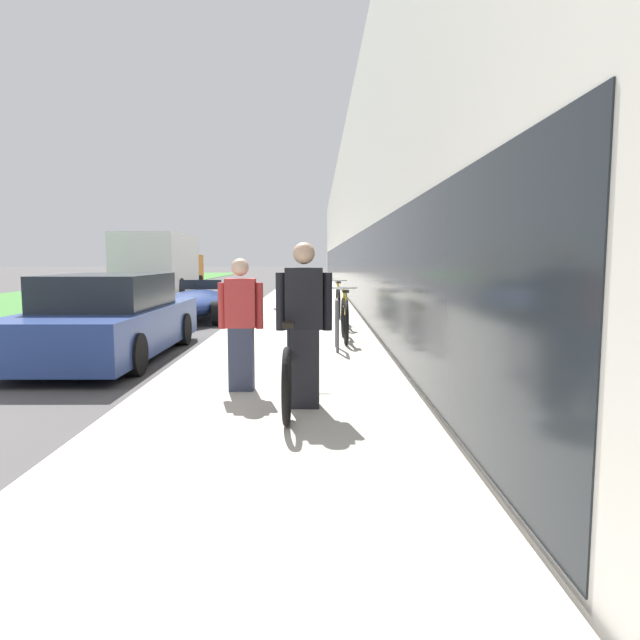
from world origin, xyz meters
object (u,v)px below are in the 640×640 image
(tandem_bicycle, at_px, (292,363))
(bike_rack_hoop, at_px, (337,319))
(cruiser_bike_nearest, at_px, (345,319))
(cruiser_bike_middle, at_px, (345,311))
(person_bystander, at_px, (241,325))
(vintage_roadster_curbside, at_px, (197,303))
(moving_truck, at_px, (161,265))
(cruiser_bike_farthest, at_px, (338,301))
(person_rider, at_px, (304,325))
(parked_sedan_curbside, at_px, (109,320))

(tandem_bicycle, height_order, bike_rack_hoop, tandem_bicycle)
(cruiser_bike_nearest, relative_size, cruiser_bike_middle, 1.02)
(person_bystander, bearing_deg, cruiser_bike_middle, 76.27)
(person_bystander, relative_size, cruiser_bike_nearest, 0.84)
(bike_rack_hoop, bearing_deg, cruiser_bike_middle, 84.74)
(vintage_roadster_curbside, bearing_deg, moving_truck, 110.25)
(cruiser_bike_middle, height_order, moving_truck, moving_truck)
(moving_truck, bearing_deg, vintage_roadster_curbside, -69.75)
(cruiser_bike_farthest, bearing_deg, vintage_roadster_curbside, 178.89)
(person_bystander, distance_m, moving_truck, 19.18)
(person_rider, xyz_separation_m, cruiser_bike_farthest, (0.69, 9.25, -0.45))
(parked_sedan_curbside, bearing_deg, cruiser_bike_middle, 39.52)
(tandem_bicycle, height_order, cruiser_bike_middle, tandem_bicycle)
(person_bystander, distance_m, vintage_roadster_curbside, 8.90)
(tandem_bicycle, relative_size, person_bystander, 1.84)
(person_bystander, bearing_deg, parked_sedan_curbside, 132.03)
(cruiser_bike_middle, bearing_deg, cruiser_bike_farthest, 91.81)
(cruiser_bike_farthest, xyz_separation_m, moving_truck, (-7.31, 9.74, 0.84))
(bike_rack_hoop, bearing_deg, tandem_bicycle, -100.42)
(cruiser_bike_nearest, distance_m, moving_truck, 16.02)
(vintage_roadster_curbside, relative_size, moving_truck, 0.65)
(tandem_bicycle, bearing_deg, person_rider, -68.22)
(parked_sedan_curbside, distance_m, vintage_roadster_curbside, 5.77)
(cruiser_bike_middle, distance_m, vintage_roadster_curbside, 4.53)
(tandem_bicycle, distance_m, moving_truck, 19.75)
(parked_sedan_curbside, bearing_deg, cruiser_bike_nearest, 16.84)
(tandem_bicycle, bearing_deg, cruiser_bike_middle, 82.12)
(cruiser_bike_nearest, xyz_separation_m, parked_sedan_curbside, (-3.92, -1.19, 0.11))
(bike_rack_hoop, distance_m, parked_sedan_curbside, 3.74)
(tandem_bicycle, height_order, cruiser_bike_farthest, cruiser_bike_farthest)
(bike_rack_hoop, distance_m, vintage_roadster_curbside, 6.67)
(person_bystander, distance_m, cruiser_bike_middle, 6.33)
(person_rider, distance_m, vintage_roadster_curbside, 9.82)
(cruiser_bike_nearest, distance_m, parked_sedan_curbside, 4.10)
(tandem_bicycle, xyz_separation_m, vintage_roadster_curbside, (-2.91, 8.96, -0.05))
(person_bystander, relative_size, vintage_roadster_curbside, 0.36)
(bike_rack_hoop, xyz_separation_m, cruiser_bike_nearest, (0.18, 1.09, -0.11))
(vintage_roadster_curbside, bearing_deg, cruiser_bike_farthest, -1.11)
(person_bystander, height_order, moving_truck, moving_truck)
(person_rider, xyz_separation_m, cruiser_bike_nearest, (0.64, 4.74, -0.44))
(bike_rack_hoop, height_order, vintage_roadster_curbside, vintage_roadster_curbside)
(person_bystander, relative_size, cruiser_bike_middle, 0.85)
(bike_rack_hoop, relative_size, parked_sedan_curbside, 0.18)
(tandem_bicycle, xyz_separation_m, person_bystander, (-0.60, 0.39, 0.37))
(cruiser_bike_middle, xyz_separation_m, moving_truck, (-7.38, 12.11, 0.87))
(tandem_bicycle, height_order, vintage_roadster_curbside, vintage_roadster_curbside)
(bike_rack_hoop, bearing_deg, person_bystander, -112.45)
(person_bystander, height_order, vintage_roadster_curbside, person_bystander)
(person_rider, xyz_separation_m, cruiser_bike_middle, (0.76, 6.89, -0.48))
(bike_rack_hoop, bearing_deg, person_rider, -97.21)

